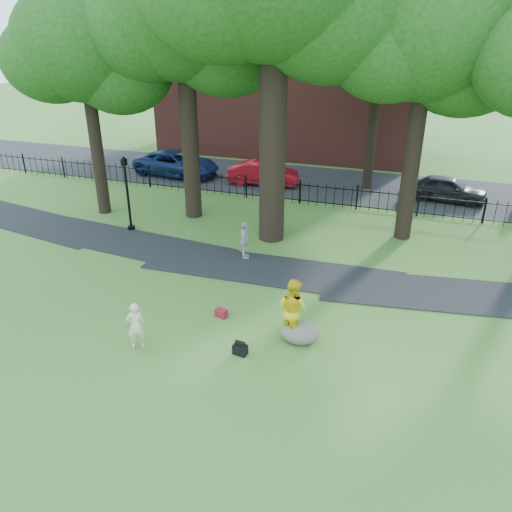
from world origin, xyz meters
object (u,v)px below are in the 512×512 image
at_px(lamppost, 128,195).
at_px(boulder, 299,331).
at_px(man, 293,309).
at_px(woman, 136,325).
at_px(red_sedan, 263,173).

bearing_deg(lamppost, boulder, -27.95).
bearing_deg(man, lamppost, -8.72).
distance_m(man, lamppost, 11.18).
height_order(boulder, lamppost, lamppost).
bearing_deg(woman, lamppost, -95.88).
height_order(woman, lamppost, lamppost).
distance_m(lamppost, red_sedan, 9.55).
height_order(lamppost, red_sedan, lamppost).
relative_size(woman, man, 0.74).
relative_size(lamppost, red_sedan, 0.84).
xyz_separation_m(woman, boulder, (4.42, 1.86, -0.39)).
xyz_separation_m(man, lamppost, (-9.36, 6.08, 0.69)).
bearing_deg(lamppost, red_sedan, 72.78).
distance_m(woman, man, 4.61).
bearing_deg(man, woman, 48.90).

